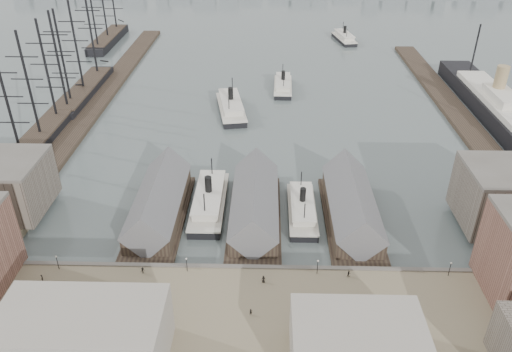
{
  "coord_description": "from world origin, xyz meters",
  "views": [
    {
      "loc": [
        3.13,
        -94.76,
        79.79
      ],
      "look_at": [
        0.0,
        30.0,
        6.0
      ],
      "focal_mm": 35.0,
      "sensor_mm": 36.0,
      "label": 1
    }
  ],
  "objects_px": {
    "horse_cart_left": "(92,290)",
    "horse_cart_right": "(332,328)",
    "ferry_docked_west": "(209,200)",
    "horse_cart_center": "(156,302)",
    "ocean_steamer": "(494,105)"
  },
  "relations": [
    {
      "from": "horse_cart_right",
      "to": "ocean_steamer",
      "type": "bearing_deg",
      "value": -28.47
    },
    {
      "from": "horse_cart_center",
      "to": "horse_cart_left",
      "type": "bearing_deg",
      "value": 85.61
    },
    {
      "from": "horse_cart_left",
      "to": "horse_cart_right",
      "type": "distance_m",
      "value": 52.53
    },
    {
      "from": "ocean_steamer",
      "to": "horse_cart_center",
      "type": "bearing_deg",
      "value": -136.13
    },
    {
      "from": "horse_cart_center",
      "to": "ocean_steamer",
      "type": "bearing_deg",
      "value": -37.01
    },
    {
      "from": "horse_cart_left",
      "to": "horse_cart_center",
      "type": "bearing_deg",
      "value": -65.99
    },
    {
      "from": "ferry_docked_west",
      "to": "horse_cart_right",
      "type": "bearing_deg",
      "value": -57.25
    },
    {
      "from": "ocean_steamer",
      "to": "horse_cart_center",
      "type": "distance_m",
      "value": 155.39
    },
    {
      "from": "ocean_steamer",
      "to": "horse_cart_right",
      "type": "bearing_deg",
      "value": -123.52
    },
    {
      "from": "horse_cart_center",
      "to": "ferry_docked_west",
      "type": "bearing_deg",
      "value": -0.78
    },
    {
      "from": "ferry_docked_west",
      "to": "ocean_steamer",
      "type": "relative_size",
      "value": 0.3
    },
    {
      "from": "ferry_docked_west",
      "to": "horse_cart_center",
      "type": "xyz_separation_m",
      "value": [
        -7.02,
        -40.19,
        0.36
      ]
    },
    {
      "from": "ferry_docked_west",
      "to": "horse_cart_right",
      "type": "height_order",
      "value": "ferry_docked_west"
    },
    {
      "from": "ferry_docked_west",
      "to": "horse_cart_left",
      "type": "bearing_deg",
      "value": -120.96
    },
    {
      "from": "ocean_steamer",
      "to": "horse_cart_right",
      "type": "relative_size",
      "value": 21.12
    }
  ]
}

